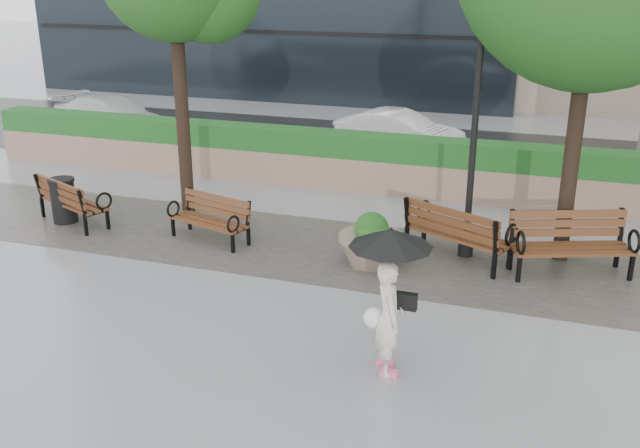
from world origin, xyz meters
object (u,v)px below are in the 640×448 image
(car_left, at_px, (113,118))
(car_right, at_px, (399,133))
(bench_1, at_px, (210,228))
(trash_bin, at_px, (64,202))
(bench_2, at_px, (457,244))
(pedestrian, at_px, (389,287))
(bench_0, at_px, (74,210))
(bench_3, at_px, (569,257))
(planter_left, at_px, (371,245))
(lamppost, at_px, (473,150))

(car_left, bearing_deg, car_right, -69.79)
(bench_1, xyz_separation_m, car_left, (-6.91, 7.04, 0.37))
(trash_bin, distance_m, car_left, 7.87)
(bench_2, relative_size, pedestrian, 1.06)
(bench_0, xyz_separation_m, bench_3, (9.82, 0.54, 0.04))
(bench_3, bearing_deg, car_left, 133.67)
(planter_left, relative_size, lamppost, 0.26)
(bench_3, height_order, pedestrian, pedestrian)
(bench_0, relative_size, lamppost, 0.42)
(trash_bin, height_order, car_right, car_right)
(lamppost, bearing_deg, car_left, 152.19)
(bench_0, distance_m, lamppost, 8.23)
(pedestrian, bearing_deg, car_right, -12.57)
(bench_2, height_order, trash_bin, bench_2)
(bench_2, relative_size, planter_left, 1.78)
(bench_0, height_order, bench_1, bench_0)
(planter_left, relative_size, car_left, 0.27)
(planter_left, distance_m, pedestrian, 3.64)
(bench_0, distance_m, bench_2, 7.89)
(planter_left, height_order, car_right, car_right)
(bench_1, xyz_separation_m, bench_3, (6.66, 0.54, 0.06))
(bench_2, relative_size, car_left, 0.48)
(bench_1, distance_m, car_left, 9.87)
(lamppost, height_order, car_right, lamppost)
(car_right, bearing_deg, trash_bin, 156.75)
(pedestrian, bearing_deg, lamppost, -30.40)
(bench_3, relative_size, car_left, 0.50)
(bench_3, relative_size, car_right, 0.59)
(bench_0, xyz_separation_m, car_right, (5.13, 7.96, 0.32))
(bench_0, relative_size, bench_2, 0.91)
(bench_3, bearing_deg, pedestrian, -139.98)
(bench_2, height_order, car_right, car_right)
(bench_1, height_order, bench_2, bench_2)
(planter_left, bearing_deg, car_left, 144.83)
(bench_1, relative_size, bench_2, 0.83)
(bench_2, xyz_separation_m, planter_left, (-1.43, -0.70, 0.07))
(bench_1, xyz_separation_m, planter_left, (3.28, -0.14, 0.13))
(car_right, bearing_deg, planter_left, -160.04)
(bench_2, xyz_separation_m, car_right, (-2.74, 7.39, 0.29))
(bench_0, relative_size, bench_1, 1.10)
(bench_0, relative_size, planter_left, 1.62)
(bench_2, distance_m, bench_3, 1.95)
(bench_2, distance_m, pedestrian, 4.18)
(bench_0, height_order, planter_left, planter_left)
(bench_0, distance_m, planter_left, 6.45)
(trash_bin, bearing_deg, lamppost, 5.82)
(bench_3, height_order, lamppost, lamppost)
(bench_3, distance_m, car_left, 15.04)
(car_right, bearing_deg, bench_3, -136.95)
(planter_left, height_order, trash_bin, planter_left)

